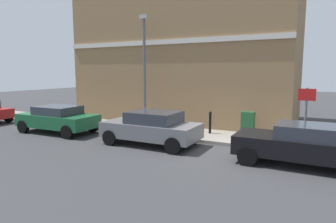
{
  "coord_description": "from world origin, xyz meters",
  "views": [
    {
      "loc": [
        -10.64,
        -2.95,
        3.02
      ],
      "look_at": [
        1.26,
        3.17,
        1.2
      ],
      "focal_mm": 31.1,
      "sensor_mm": 36.0,
      "label": 1
    }
  ],
  "objects_px": {
    "street_sign": "(306,109)",
    "lamppost": "(144,66)",
    "car_black": "(301,144)",
    "car_green": "(58,118)",
    "car_grey": "(152,127)",
    "bollard_near_cabinet": "(210,122)",
    "bollard_far_kerb": "(173,123)",
    "utility_cabinet": "(248,126)"
  },
  "relations": [
    {
      "from": "car_grey",
      "to": "lamppost",
      "type": "xyz_separation_m",
      "value": [
        2.6,
        1.94,
        2.56
      ]
    },
    {
      "from": "utility_cabinet",
      "to": "car_black",
      "type": "bearing_deg",
      "value": -139.8
    },
    {
      "from": "bollard_near_cabinet",
      "to": "car_green",
      "type": "bearing_deg",
      "value": 110.7
    },
    {
      "from": "street_sign",
      "to": "bollard_far_kerb",
      "type": "bearing_deg",
      "value": 91.04
    },
    {
      "from": "bollard_near_cabinet",
      "to": "street_sign",
      "type": "relative_size",
      "value": 0.45
    },
    {
      "from": "car_black",
      "to": "bollard_far_kerb",
      "type": "xyz_separation_m",
      "value": [
        1.53,
        5.38,
        -0.01
      ]
    },
    {
      "from": "car_green",
      "to": "bollard_far_kerb",
      "type": "height_order",
      "value": "car_green"
    },
    {
      "from": "bollard_far_kerb",
      "to": "street_sign",
      "type": "bearing_deg",
      "value": -88.96
    },
    {
      "from": "utility_cabinet",
      "to": "street_sign",
      "type": "height_order",
      "value": "street_sign"
    },
    {
      "from": "car_black",
      "to": "car_grey",
      "type": "bearing_deg",
      "value": -0.79
    },
    {
      "from": "car_black",
      "to": "utility_cabinet",
      "type": "distance_m",
      "value": 3.5
    },
    {
      "from": "car_grey",
      "to": "car_green",
      "type": "xyz_separation_m",
      "value": [
        -0.03,
        5.42,
        -0.02
      ]
    },
    {
      "from": "car_grey",
      "to": "street_sign",
      "type": "xyz_separation_m",
      "value": [
        1.49,
        -5.71,
        0.92
      ]
    },
    {
      "from": "bollard_far_kerb",
      "to": "street_sign",
      "type": "xyz_separation_m",
      "value": [
        0.1,
        -5.43,
        0.96
      ]
    },
    {
      "from": "car_grey",
      "to": "street_sign",
      "type": "distance_m",
      "value": 5.97
    },
    {
      "from": "car_black",
      "to": "bollard_far_kerb",
      "type": "distance_m",
      "value": 5.6
    },
    {
      "from": "car_black",
      "to": "bollard_far_kerb",
      "type": "bearing_deg",
      "value": -15.21
    },
    {
      "from": "car_grey",
      "to": "bollard_far_kerb",
      "type": "distance_m",
      "value": 1.42
    },
    {
      "from": "car_green",
      "to": "utility_cabinet",
      "type": "bearing_deg",
      "value": -164.67
    },
    {
      "from": "car_grey",
      "to": "bollard_far_kerb",
      "type": "height_order",
      "value": "car_grey"
    },
    {
      "from": "street_sign",
      "to": "lamppost",
      "type": "xyz_separation_m",
      "value": [
        1.11,
        7.65,
        1.64
      ]
    },
    {
      "from": "utility_cabinet",
      "to": "lamppost",
      "type": "bearing_deg",
      "value": 89.29
    },
    {
      "from": "bollard_far_kerb",
      "to": "street_sign",
      "type": "distance_m",
      "value": 5.51
    },
    {
      "from": "car_black",
      "to": "car_green",
      "type": "distance_m",
      "value": 11.08
    },
    {
      "from": "car_green",
      "to": "utility_cabinet",
      "type": "distance_m",
      "value": 9.19
    },
    {
      "from": "car_black",
      "to": "car_green",
      "type": "height_order",
      "value": "car_black"
    },
    {
      "from": "car_green",
      "to": "bollard_near_cabinet",
      "type": "height_order",
      "value": "car_green"
    },
    {
      "from": "car_grey",
      "to": "bollard_near_cabinet",
      "type": "xyz_separation_m",
      "value": [
        2.63,
        -1.64,
        -0.04
      ]
    },
    {
      "from": "car_black",
      "to": "utility_cabinet",
      "type": "relative_size",
      "value": 3.51
    },
    {
      "from": "car_black",
      "to": "lamppost",
      "type": "distance_m",
      "value": 8.49
    },
    {
      "from": "car_green",
      "to": "street_sign",
      "type": "relative_size",
      "value": 1.77
    },
    {
      "from": "car_green",
      "to": "lamppost",
      "type": "height_order",
      "value": "lamppost"
    },
    {
      "from": "car_black",
      "to": "bollard_near_cabinet",
      "type": "height_order",
      "value": "car_black"
    },
    {
      "from": "lamppost",
      "to": "bollard_far_kerb",
      "type": "bearing_deg",
      "value": -118.62
    },
    {
      "from": "bollard_far_kerb",
      "to": "car_black",
      "type": "bearing_deg",
      "value": -105.84
    },
    {
      "from": "car_green",
      "to": "bollard_far_kerb",
      "type": "xyz_separation_m",
      "value": [
        1.42,
        -5.7,
        -0.01
      ]
    },
    {
      "from": "car_grey",
      "to": "utility_cabinet",
      "type": "bearing_deg",
      "value": -143.37
    },
    {
      "from": "car_black",
      "to": "lamppost",
      "type": "relative_size",
      "value": 0.71
    },
    {
      "from": "car_black",
      "to": "utility_cabinet",
      "type": "height_order",
      "value": "car_black"
    },
    {
      "from": "car_grey",
      "to": "car_black",
      "type": "bearing_deg",
      "value": 178.57
    },
    {
      "from": "car_grey",
      "to": "bollard_near_cabinet",
      "type": "distance_m",
      "value": 3.1
    },
    {
      "from": "car_black",
      "to": "car_grey",
      "type": "distance_m",
      "value": 5.67
    }
  ]
}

